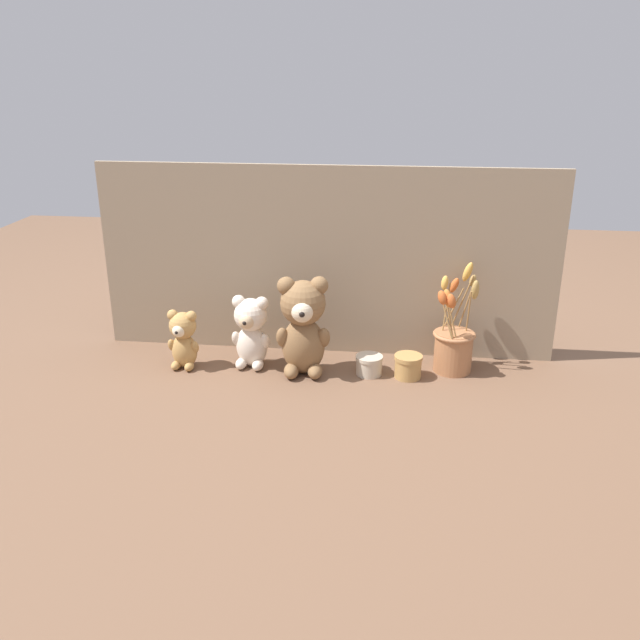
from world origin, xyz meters
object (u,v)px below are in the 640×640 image
object	(u,v)px
teddy_bear_medium	(251,330)
decorative_tin_tall	(369,365)
teddy_bear_small	(183,338)
flower_vase	(454,344)
teddy_bear_large	(303,324)
decorative_tin_short	(408,366)

from	to	relation	value
teddy_bear_medium	decorative_tin_tall	distance (m)	0.37
teddy_bear_small	flower_vase	bearing A→B (deg)	5.18
teddy_bear_large	teddy_bear_medium	size ratio (longest dim) A/B	1.33
teddy_bear_large	flower_vase	distance (m)	0.45
teddy_bear_large	teddy_bear_small	bearing A→B (deg)	-179.63
teddy_bear_large	flower_vase	size ratio (longest dim) A/B	0.92
flower_vase	teddy_bear_large	bearing A→B (deg)	-170.91
teddy_bear_small	teddy_bear_medium	bearing A→B (deg)	9.53
teddy_bear_medium	flower_vase	world-z (taller)	flower_vase
teddy_bear_medium	decorative_tin_short	distance (m)	0.48
teddy_bear_medium	decorative_tin_tall	xyz separation A→B (m)	(0.36, -0.02, -0.09)
teddy_bear_large	decorative_tin_short	bearing A→B (deg)	1.28
teddy_bear_large	decorative_tin_tall	xyz separation A→B (m)	(0.19, 0.01, -0.13)
teddy_bear_large	decorative_tin_short	distance (m)	0.33
decorative_tin_short	teddy_bear_small	bearing A→B (deg)	-179.21
teddy_bear_small	flower_vase	size ratio (longest dim) A/B	0.57
decorative_tin_tall	flower_vase	bearing A→B (deg)	12.77
teddy_bear_medium	decorative_tin_tall	size ratio (longest dim) A/B	2.78
teddy_bear_small	decorative_tin_tall	size ratio (longest dim) A/B	2.27
teddy_bear_small	teddy_bear_large	bearing A→B (deg)	0.37
teddy_bear_medium	flower_vase	xyz separation A→B (m)	(0.60, 0.04, -0.03)
teddy_bear_medium	decorative_tin_short	bearing A→B (deg)	-2.95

